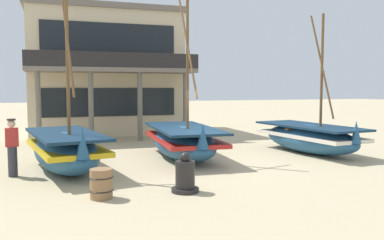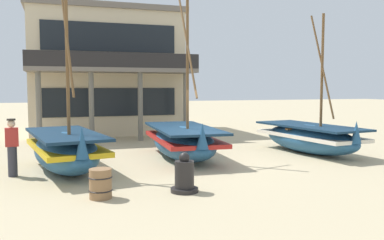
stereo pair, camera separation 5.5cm
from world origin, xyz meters
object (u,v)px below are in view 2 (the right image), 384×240
(harbor_building_main, at_px, (104,72))
(fishing_boat_far_right, at_px, (183,141))
(wooden_barrel, at_px, (100,184))
(fisherman_by_hull, at_px, (12,148))
(fishing_boat_centre_large, at_px, (310,137))
(fishing_boat_near_left, at_px, (66,150))
(capstan_winch, at_px, (184,176))

(harbor_building_main, bearing_deg, fishing_boat_far_right, -80.76)
(wooden_barrel, bearing_deg, harbor_building_main, 83.27)
(fisherman_by_hull, bearing_deg, fishing_boat_centre_large, 4.85)
(fishing_boat_near_left, xyz_separation_m, harbor_building_main, (2.44, 11.35, 2.79))
(fisherman_by_hull, xyz_separation_m, capstan_winch, (4.22, -3.24, -0.44))
(fishing_boat_near_left, distance_m, capstan_winch, 4.42)
(fishing_boat_far_right, bearing_deg, wooden_barrel, -127.09)
(fishing_boat_far_right, relative_size, capstan_winch, 5.90)
(fishing_boat_near_left, relative_size, fishing_boat_centre_large, 1.10)
(capstan_winch, height_order, harbor_building_main, harbor_building_main)
(fishing_boat_centre_large, bearing_deg, wooden_barrel, -154.26)
(fishing_boat_centre_large, bearing_deg, fisherman_by_hull, -175.15)
(fishing_boat_far_right, bearing_deg, fishing_boat_near_left, -165.00)
(capstan_winch, xyz_separation_m, harbor_building_main, (-0.29, 14.81, 3.07))
(fishing_boat_near_left, height_order, fishing_boat_far_right, same)
(fisherman_by_hull, height_order, wooden_barrel, fisherman_by_hull)
(fishing_boat_far_right, distance_m, harbor_building_main, 10.76)
(fisherman_by_hull, relative_size, harbor_building_main, 0.20)
(fishing_boat_centre_large, distance_m, fisherman_by_hull, 10.72)
(fisherman_by_hull, relative_size, wooden_barrel, 2.41)
(harbor_building_main, bearing_deg, fisherman_by_hull, -108.74)
(fishing_boat_far_right, xyz_separation_m, harbor_building_main, (-1.67, 10.25, 2.82))
(fishing_boat_far_right, height_order, harbor_building_main, harbor_building_main)
(fishing_boat_centre_large, distance_m, harbor_building_main, 12.94)
(fishing_boat_near_left, relative_size, fisherman_by_hull, 3.48)
(fishing_boat_centre_large, relative_size, harbor_building_main, 0.62)
(fishing_boat_centre_large, relative_size, fishing_boat_far_right, 0.91)
(capstan_winch, bearing_deg, wooden_barrel, 178.53)
(fishing_boat_near_left, bearing_deg, capstan_winch, -51.75)
(wooden_barrel, bearing_deg, fisherman_by_hull, 124.40)
(fisherman_by_hull, bearing_deg, fishing_boat_near_left, 8.38)
(fishing_boat_far_right, height_order, capstan_winch, fishing_boat_far_right)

